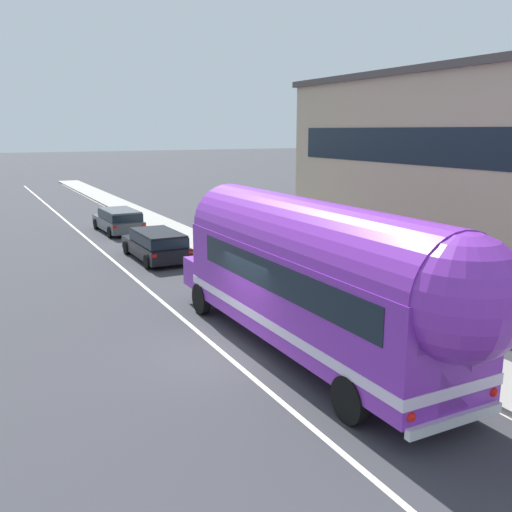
{
  "coord_description": "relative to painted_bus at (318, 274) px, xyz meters",
  "views": [
    {
      "loc": [
        -5.71,
        -13.06,
        5.82
      ],
      "look_at": [
        2.17,
        2.29,
        1.98
      ],
      "focal_mm": 39.82,
      "sensor_mm": 36.0,
      "label": 1
    }
  ],
  "objects": [
    {
      "name": "ground_plane",
      "position": [
        -1.94,
        1.55,
        -2.3
      ],
      "size": [
        300.0,
        300.0,
        0.0
      ],
      "primitive_type": "plane",
      "color": "#38383D"
    },
    {
      "name": "sidewalk_slab",
      "position": [
        3.01,
        11.55,
        -2.23
      ],
      "size": [
        2.17,
        90.0,
        0.15
      ],
      "primitive_type": "cube",
      "color": "#9E9B93",
      "rests_on": "ground"
    },
    {
      "name": "lane_markings",
      "position": [
        -0.16,
        13.55,
        -2.3
      ],
      "size": [
        4.0,
        80.0,
        0.01
      ],
      "color": "silver",
      "rests_on": "ground"
    },
    {
      "name": "car_second",
      "position": [
        0.11,
        20.92,
        -1.51
      ],
      "size": [
        2.1,
        4.72,
        1.37
      ],
      "color": "#474C51",
      "rests_on": "ground"
    },
    {
      "name": "car_lead",
      "position": [
        -0.12,
        13.03,
        -1.51
      ],
      "size": [
        2.01,
        4.79,
        1.37
      ],
      "color": "black",
      "rests_on": "ground"
    },
    {
      "name": "painted_bus",
      "position": [
        0.0,
        0.0,
        0.0
      ],
      "size": [
        2.67,
        12.44,
        4.12
      ],
      "color": "purple",
      "rests_on": "ground"
    }
  ]
}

